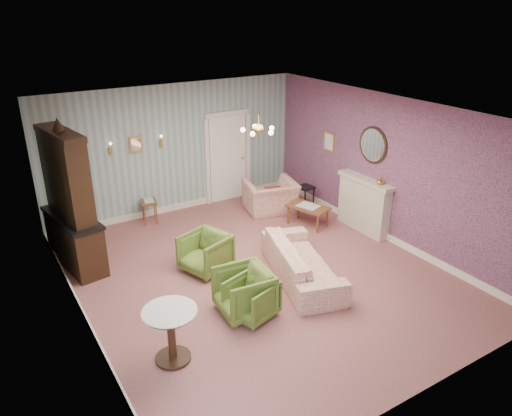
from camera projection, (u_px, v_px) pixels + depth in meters
floor at (258, 274)px, 8.75m from camera, size 7.00×7.00×0.00m
ceiling at (259, 113)px, 7.61m from camera, size 7.00×7.00×0.00m
wall_back at (175, 149)px, 10.91m from camera, size 6.00×0.00×6.00m
wall_front at (425, 299)px, 5.44m from camera, size 6.00×0.00×6.00m
wall_left at (74, 242)px, 6.72m from camera, size 0.00×7.00×7.00m
wall_right at (387, 169)px, 9.63m from camera, size 0.00×7.00×7.00m
wall_right_floral at (386, 169)px, 9.62m from camera, size 0.00×7.00×7.00m
door at (228, 157)px, 11.65m from camera, size 1.12×0.12×2.16m
olive_chair_a at (251, 297)px, 7.45m from camera, size 0.79×0.82×0.69m
olive_chair_b at (244, 290)px, 7.53m from camera, size 0.80×0.85×0.81m
olive_chair_c at (205, 251)px, 8.73m from camera, size 0.91×0.94×0.78m
sofa_chintz at (303, 256)px, 8.47m from camera, size 1.27×2.32×0.87m
wingback_chair at (270, 192)px, 11.15m from camera, size 1.26×0.97×0.98m
dresser at (68, 197)px, 8.53m from camera, size 0.80×1.68×2.70m
fireplace at (364, 205)px, 10.22m from camera, size 0.30×1.40×1.16m
mantel_vase at (380, 181)px, 9.64m from camera, size 0.15×0.15×0.15m
oval_mirror at (373, 145)px, 9.77m from camera, size 0.04×0.76×0.84m
framed_print at (329, 142)px, 10.92m from camera, size 0.04×0.34×0.42m
coffee_table at (308, 215)px, 10.57m from camera, size 0.76×1.00×0.45m
side_table_black at (305, 197)px, 11.45m from camera, size 0.39×0.39×0.53m
pedestal_table at (171, 335)px, 6.52m from camera, size 0.90×0.90×0.80m
nesting_table at (150, 211)px, 10.69m from camera, size 0.41×0.48×0.54m
gilt_mirror_back at (136, 145)px, 10.34m from camera, size 0.28×0.06×0.36m
sconce_left at (111, 149)px, 10.06m from camera, size 0.16×0.12×0.30m
sconce_right at (161, 141)px, 10.59m from camera, size 0.16×0.12×0.30m
chandelier at (259, 130)px, 7.71m from camera, size 0.56×0.56×0.36m
burgundy_cushion at (272, 195)px, 11.01m from camera, size 0.41×0.28×0.39m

